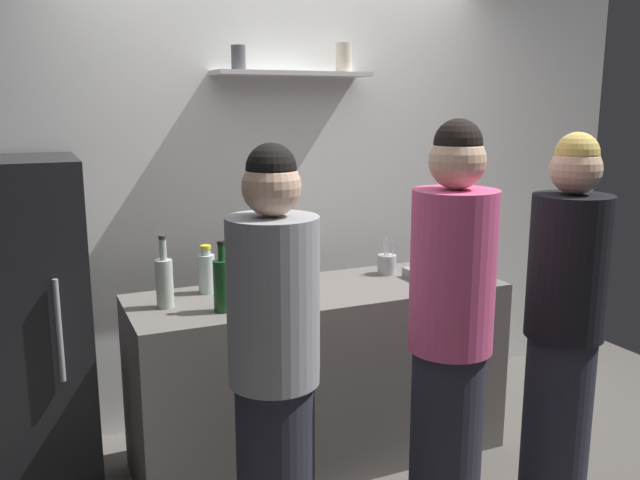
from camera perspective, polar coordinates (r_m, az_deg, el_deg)
back_wall_assembly at (r=3.89m, az=-3.46°, el=4.29°), size 4.80×0.32×2.60m
refrigerator at (r=3.37m, az=-24.57°, el=-7.04°), size 0.63×0.65×1.57m
counter at (r=3.45m, az=-0.00°, el=-11.44°), size 1.87×0.63×0.90m
baking_pan at (r=3.56m, az=10.38°, el=-2.85°), size 0.34×0.24×0.05m
utensil_holder at (r=3.60m, az=5.74°, el=-2.08°), size 0.10×0.10×0.20m
wine_bottle_pale_glass at (r=3.07m, az=-13.18°, el=-3.43°), size 0.08×0.08×0.33m
wine_bottle_green_glass at (r=2.96m, az=-8.36°, el=-3.75°), size 0.08×0.08×0.32m
water_bottle_plastic at (r=3.26m, az=-9.69°, el=-2.73°), size 0.08×0.08×0.24m
person_pink_top at (r=2.77m, az=11.08°, el=-8.18°), size 0.34×0.34×1.75m
person_grey_hoodie at (r=2.53m, az=-3.94°, el=-11.12°), size 0.34×0.34×1.67m
person_blonde at (r=3.14m, az=20.14°, el=-6.98°), size 0.34×0.34×1.68m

